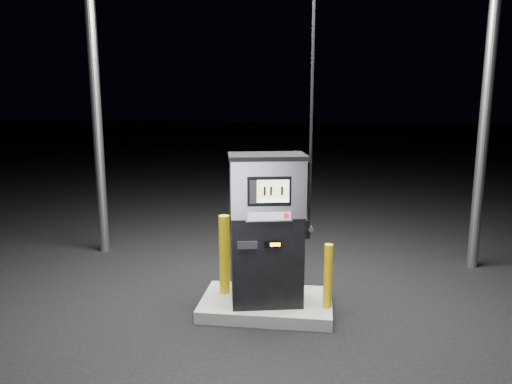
# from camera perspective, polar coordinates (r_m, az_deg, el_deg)

# --- Properties ---
(ground) EXTENTS (80.00, 80.00, 0.00)m
(ground) POSITION_cam_1_polar(r_m,az_deg,el_deg) (6.37, 1.22, -13.33)
(ground) COLOR black
(ground) RESTS_ON ground
(pump_island) EXTENTS (1.60, 1.00, 0.15)m
(pump_island) POSITION_cam_1_polar(r_m,az_deg,el_deg) (6.34, 1.22, -12.71)
(pump_island) COLOR slate
(pump_island) RESTS_ON ground
(fuel_dispenser) EXTENTS (1.04, 0.71, 3.76)m
(fuel_dispenser) POSITION_cam_1_polar(r_m,az_deg,el_deg) (5.90, 1.28, -4.18)
(fuel_dispenser) COLOR black
(fuel_dispenser) RESTS_ON pump_island
(bollard_left) EXTENTS (0.16, 0.16, 1.01)m
(bollard_left) POSITION_cam_1_polar(r_m,az_deg,el_deg) (6.33, -3.63, -7.17)
(bollard_left) COLOR gold
(bollard_left) RESTS_ON pump_island
(bollard_right) EXTENTS (0.11, 0.11, 0.78)m
(bollard_right) POSITION_cam_1_polar(r_m,az_deg,el_deg) (6.00, 8.22, -9.50)
(bollard_right) COLOR gold
(bollard_right) RESTS_ON pump_island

